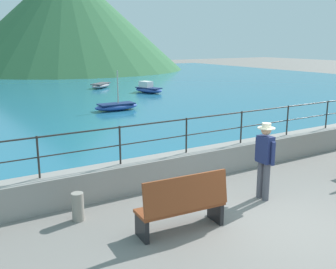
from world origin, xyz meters
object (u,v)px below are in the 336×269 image
(bench_main, at_px, (183,204))
(boat_2, at_px, (101,85))
(boat_0, at_px, (148,89))
(bollard, at_px, (78,207))
(boat_1, at_px, (116,106))
(person_walking, at_px, (265,157))

(bench_main, distance_m, boat_2, 23.27)
(boat_0, bearing_deg, bench_main, -116.93)
(bollard, height_order, boat_2, bollard)
(boat_1, bearing_deg, bollard, -117.79)
(boat_2, bearing_deg, boat_1, -107.64)
(person_walking, distance_m, boat_1, 12.30)
(bollard, bearing_deg, boat_2, 66.75)
(person_walking, bearing_deg, bollard, 164.06)
(boat_2, bearing_deg, bench_main, -108.40)
(person_walking, xyz_separation_m, boat_0, (6.64, 17.44, -0.65))
(person_walking, distance_m, boat_0, 18.67)
(bollard, bearing_deg, bench_main, -44.71)
(bench_main, relative_size, boat_0, 0.70)
(boat_1, bearing_deg, bench_main, -108.99)
(bench_main, bearing_deg, boat_0, 63.07)
(bench_main, relative_size, boat_2, 0.74)
(bollard, xyz_separation_m, boat_0, (10.55, 16.32, 0.04))
(bench_main, xyz_separation_m, boat_2, (7.35, 22.08, -0.30))
(boat_0, xyz_separation_m, boat_2, (-1.70, 4.27, -0.07))
(bench_main, distance_m, person_walking, 2.47)
(boat_0, relative_size, boat_2, 1.06)
(boat_1, bearing_deg, boat_0, 48.20)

